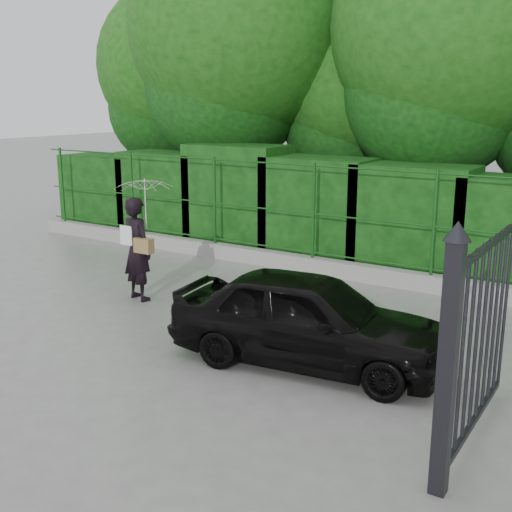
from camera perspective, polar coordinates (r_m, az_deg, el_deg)
The scene contains 8 objects.
ground at distance 9.10m, azimuth -10.72°, elevation -7.46°, with size 80.00×80.00×0.00m, color gray.
kerb at distance 12.53m, azimuth 3.40°, elevation -0.56°, with size 14.00×0.25×0.30m, color #9E9E99.
fence at distance 12.21m, azimuth 4.38°, elevation 4.08°, with size 14.13×0.06×1.80m.
hedge at distance 13.18m, azimuth 5.81°, elevation 4.06°, with size 14.20×1.20×2.29m.
trees at distance 14.70m, azimuth 14.33°, elevation 18.75°, with size 17.10×6.15×8.08m.
gate at distance 5.92m, azimuth 17.96°, elevation -7.49°, with size 0.22×2.33×2.36m.
woman at distance 10.56m, azimuth -10.12°, elevation 3.06°, with size 0.97×0.95×2.04m.
car at distance 8.06m, azimuth 4.68°, elevation -5.56°, with size 1.41×3.51×1.19m, color black.
Camera 1 is at (5.89, -6.11, 3.28)m, focal length 45.00 mm.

